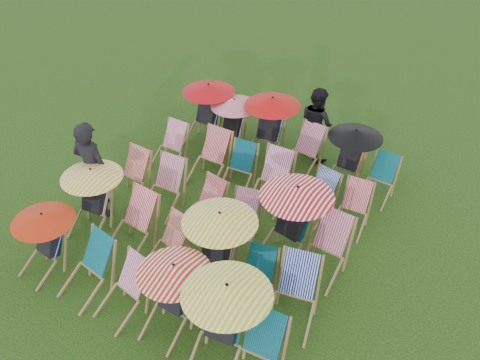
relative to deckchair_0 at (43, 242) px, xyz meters
The scene contains 33 objects.
ground 3.05m from the deckchair_0, 47.68° to the left, with size 100.00×100.00×0.00m, color black.
deckchair_0 is the anchor object (origin of this frame).
deckchair_1 0.90m from the deckchair_0, ahead, with size 0.77×0.97×0.95m.
deckchair_2 1.64m from the deckchair_0, ahead, with size 0.75×0.92×0.90m.
deckchair_3 2.44m from the deckchair_0, ahead, with size 1.05×1.10×1.25m.
deckchair_4 3.34m from the deckchair_0, ahead, with size 1.20×1.28×1.43m.
deckchair_5 3.90m from the deckchair_0, ahead, with size 0.67×0.91×0.95m.
deckchair_6 1.15m from the deckchair_0, 92.05° to the left, with size 1.06×1.11×1.25m.
deckchair_7 1.40m from the deckchair_0, 52.19° to the left, with size 0.76×0.98×1.00m.
deckchair_8 1.95m from the deckchair_0, 33.59° to the left, with size 0.72×0.89×0.86m.
deckchair_9 2.77m from the deckchair_0, 24.83° to the left, with size 1.16×1.26×1.38m.
deckchair_10 3.44m from the deckchair_0, 19.52° to the left, with size 0.69×0.86×0.83m.
deckchair_11 4.04m from the deckchair_0, 15.82° to the left, with size 0.82×1.02×1.00m.
deckchair_12 2.20m from the deckchair_0, 92.25° to the left, with size 0.64×0.87×0.91m.
deckchair_13 2.34m from the deckchair_0, 72.82° to the left, with size 0.67×0.90×0.94m.
deckchair_14 2.73m from the deckchair_0, 53.91° to the left, with size 0.71×0.88×0.86m.
deckchair_15 3.27m from the deckchair_0, 44.03° to the left, with size 0.67×0.83×0.81m.
deckchair_16 3.94m from the deckchair_0, 35.14° to the left, with size 1.20×1.28×1.42m.
deckchair_17 4.49m from the deckchair_0, 29.67° to the left, with size 0.71×0.94×0.98m.
deckchair_18 3.40m from the deckchair_0, 90.85° to the left, with size 0.60×0.82×0.87m.
deckchair_19 3.54m from the deckchair_0, 74.87° to the left, with size 0.68×0.92×0.98m.
deckchair_20 3.80m from the deckchair_0, 65.69° to the left, with size 0.62×0.83×0.86m.
deckchair_21 4.09m from the deckchair_0, 55.40° to the left, with size 0.67×0.92×0.99m.
deckchair_22 4.74m from the deckchair_0, 47.17° to the left, with size 0.69×0.86×0.83m.
deckchair_23 5.23m from the deckchair_0, 41.74° to the left, with size 0.59×0.79×0.83m.
deckchair_24 4.60m from the deckchair_0, 89.19° to the left, with size 1.11×1.16×1.32m.
deckchair_25 4.60m from the deckchair_0, 80.53° to the left, with size 1.00×1.05×1.18m.
deckchair_26 4.95m from the deckchair_0, 71.81° to the left, with size 1.15×1.21×1.36m.
deckchair_27 5.18m from the deckchair_0, 62.21° to the left, with size 0.74×0.95×0.94m.
deckchair_28 5.70m from the deckchair_0, 53.98° to the left, with size 1.04×1.09×1.23m.
deckchair_29 6.08m from the deckchair_0, 48.45° to the left, with size 0.58×0.78×0.82m.
person_left 1.60m from the deckchair_0, 100.64° to the left, with size 0.70×0.46×1.92m, color black.
person_rear 5.76m from the deckchair_0, 65.36° to the left, with size 0.77×0.60×1.59m, color black.
Camera 1 is at (3.78, -5.93, 6.54)m, focal length 40.00 mm.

